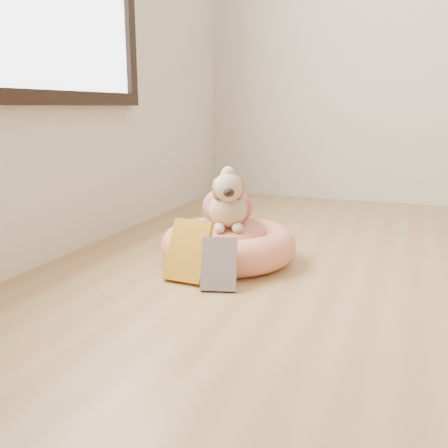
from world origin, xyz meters
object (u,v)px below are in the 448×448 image
(pet_bed, at_px, (228,245))
(dog, at_px, (227,195))
(book_white, at_px, (219,264))
(book_yellow, at_px, (188,251))

(pet_bed, distance_m, dog, 0.21)
(pet_bed, xyz_separation_m, dog, (-0.01, 0.03, 0.21))
(pet_bed, height_order, book_white, book_white)
(dog, height_order, book_yellow, dog)
(dog, distance_m, book_yellow, 0.34)
(dog, relative_size, book_yellow, 1.54)
(book_yellow, bearing_deg, dog, 85.10)
(book_white, bearing_deg, pet_bed, 89.50)
(book_white, bearing_deg, book_yellow, 146.33)
(pet_bed, relative_size, dog, 1.56)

